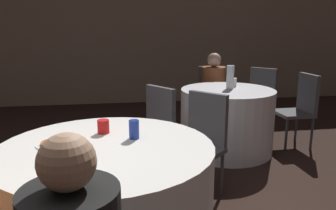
# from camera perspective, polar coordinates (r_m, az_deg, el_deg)

# --- Properties ---
(wall_back) EXTENTS (16.00, 0.06, 2.80)m
(wall_back) POSITION_cam_1_polar(r_m,az_deg,el_deg) (6.52, -11.86, 12.41)
(wall_back) COLOR gray
(wall_back) RESTS_ON ground_plane
(table_near) EXTENTS (1.33, 1.33, 0.76)m
(table_near) POSITION_cam_1_polar(r_m,az_deg,el_deg) (2.20, -10.37, -16.33)
(table_near) COLOR white
(table_near) RESTS_ON ground_plane
(table_far) EXTENTS (1.10, 1.10, 0.76)m
(table_far) POSITION_cam_1_polar(r_m,az_deg,el_deg) (4.00, 10.16, -2.65)
(table_far) COLOR silver
(table_far) RESTS_ON ground_plane
(chair_near_northeast) EXTENTS (0.57, 0.57, 0.91)m
(chair_near_northeast) POSITION_cam_1_polar(r_m,az_deg,el_deg) (2.88, 5.93, -5.38)
(chair_near_northeast) COLOR #47474C
(chair_near_northeast) RESTS_ON ground_plane
(chair_far_southwest) EXTENTS (0.55, 0.55, 0.91)m
(chair_far_southwest) POSITION_cam_1_polar(r_m,az_deg,el_deg) (3.26, -0.18, -3.09)
(chair_far_southwest) COLOR #47474C
(chair_far_southwest) RESTS_ON ground_plane
(chair_far_north) EXTENTS (0.44, 0.44, 0.91)m
(chair_far_north) POSITION_cam_1_polar(r_m,az_deg,el_deg) (4.88, 7.65, 2.24)
(chair_far_north) COLOR #47474C
(chair_far_north) RESTS_ON ground_plane
(chair_far_northeast) EXTENTS (0.57, 0.57, 0.91)m
(chair_far_northeast) POSITION_cam_1_polar(r_m,az_deg,el_deg) (4.81, 15.70, 1.72)
(chair_far_northeast) COLOR #47474C
(chair_far_northeast) RESTS_ON ground_plane
(chair_far_east) EXTENTS (0.42, 0.41, 0.91)m
(chair_far_east) POSITION_cam_1_polar(r_m,az_deg,el_deg) (4.39, 22.12, 0.17)
(chair_far_east) COLOR #47474C
(chair_far_east) RESTS_ON ground_plane
(person_floral_shirt) EXTENTS (0.36, 0.51, 1.12)m
(person_floral_shirt) POSITION_cam_1_polar(r_m,az_deg,el_deg) (4.72, 8.04, 2.22)
(person_floral_shirt) COLOR black
(person_floral_shirt) RESTS_ON ground_plane
(pizza_plate_near) EXTENTS (0.23, 0.23, 0.02)m
(pizza_plate_near) POSITION_cam_1_polar(r_m,az_deg,el_deg) (2.14, -19.04, -6.33)
(pizza_plate_near) COLOR white
(pizza_plate_near) RESTS_ON table_near
(soda_can_silver) EXTENTS (0.07, 0.07, 0.12)m
(soda_can_silver) POSITION_cam_1_polar(r_m,az_deg,el_deg) (1.64, -16.29, -10.14)
(soda_can_silver) COLOR silver
(soda_can_silver) RESTS_ON table_near
(soda_can_blue) EXTENTS (0.07, 0.07, 0.12)m
(soda_can_blue) POSITION_cam_1_polar(r_m,az_deg,el_deg) (2.13, -5.93, -4.24)
(soda_can_blue) COLOR #1E38A5
(soda_can_blue) RESTS_ON table_near
(cup_near) EXTENTS (0.08, 0.08, 0.09)m
(cup_near) POSITION_cam_1_polar(r_m,az_deg,el_deg) (2.27, -11.20, -3.69)
(cup_near) COLOR red
(cup_near) RESTS_ON table_near
(bottle_far) EXTENTS (0.09, 0.09, 0.27)m
(bottle_far) POSITION_cam_1_polar(r_m,az_deg,el_deg) (3.94, 10.79, 4.78)
(bottle_far) COLOR silver
(bottle_far) RESTS_ON table_far
(cup_far) EXTENTS (0.09, 0.09, 0.10)m
(cup_far) POSITION_cam_1_polar(r_m,az_deg,el_deg) (4.11, 11.24, 3.91)
(cup_far) COLOR silver
(cup_far) RESTS_ON table_far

